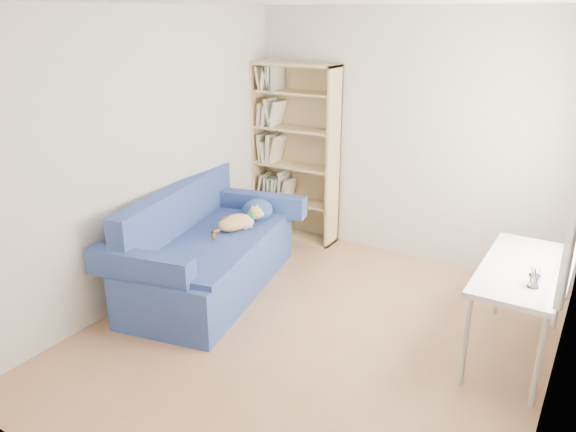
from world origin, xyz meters
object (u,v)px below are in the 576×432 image
at_px(bookshelf, 295,161).
at_px(desk, 523,276).
at_px(sofa, 208,253).
at_px(pen_cup, 534,280).

bearing_deg(bookshelf, desk, -24.67).
relative_size(sofa, desk, 1.70).
distance_m(sofa, pen_cup, 2.89).
bearing_deg(desk, sofa, -173.43).
distance_m(bookshelf, pen_cup, 3.20).
xyz_separation_m(bookshelf, desk, (2.69, -1.24, -0.25)).
relative_size(bookshelf, pen_cup, 13.04).
distance_m(sofa, bookshelf, 1.65).
relative_size(bookshelf, desk, 1.59).
height_order(sofa, bookshelf, bookshelf).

